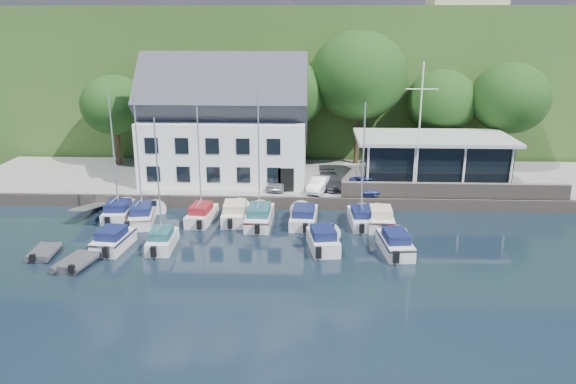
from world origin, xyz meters
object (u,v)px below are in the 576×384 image
at_px(car_blue, 366,184).
at_px(boat_r1_7, 380,217).
at_px(car_dgrey, 331,181).
at_px(boat_r1_3, 235,211).
at_px(dinghy_1, 77,261).
at_px(car_white, 319,184).
at_px(boat_r1_1, 139,165).
at_px(dinghy_0, 44,251).
at_px(boat_r2_0, 113,238).
at_px(car_silver, 280,182).
at_px(boat_r1_6, 363,171).
at_px(boat_r2_1, 159,187).
at_px(boat_r1_2, 199,166).
at_px(boat_r1_4, 259,165).
at_px(flagpole, 419,129).
at_px(boat_r1_5, 304,215).
at_px(harbor_building, 226,130).
at_px(club_pavilion, 432,159).
at_px(boat_r1_0, 114,162).
at_px(boat_r2_3, 323,238).
at_px(boat_r2_4, 395,241).

bearing_deg(car_blue, boat_r1_7, -98.57).
bearing_deg(car_dgrey, boat_r1_3, -152.01).
bearing_deg(dinghy_1, car_white, 52.96).
relative_size(boat_r1_1, dinghy_0, 3.21).
bearing_deg(boat_r2_0, car_silver, 52.33).
distance_m(boat_r1_6, dinghy_0, 22.27).
height_order(car_silver, boat_r2_0, car_silver).
xyz_separation_m(boat_r2_1, dinghy_1, (-4.51, -3.15, -3.87)).
bearing_deg(boat_r1_2, boat_r1_4, 2.30).
xyz_separation_m(boat_r2_0, dinghy_1, (-1.30, -2.91, -0.38)).
xyz_separation_m(flagpole, boat_r1_2, (-16.75, -4.85, -1.96)).
bearing_deg(car_silver, boat_r1_5, -52.30).
distance_m(harbor_building, boat_r2_0, 15.95).
distance_m(boat_r1_4, dinghy_1, 13.93).
bearing_deg(club_pavilion, boat_r1_0, -162.12).
relative_size(boat_r1_2, boat_r2_1, 1.02).
relative_size(club_pavilion, car_dgrey, 3.29).
distance_m(boat_r1_0, dinghy_1, 9.54).
height_order(boat_r1_7, boat_r2_3, boat_r2_3).
xyz_separation_m(boat_r1_1, boat_r2_0, (-0.44, -5.20, -3.70)).
height_order(boat_r2_1, dinghy_1, boat_r2_1).
bearing_deg(flagpole, boat_r1_4, -157.32).
relative_size(club_pavilion, boat_r1_6, 1.59).
bearing_deg(car_white, boat_r1_6, -41.15).
xyz_separation_m(boat_r1_3, boat_r1_5, (5.16, -0.34, -0.08)).
distance_m(car_silver, boat_r1_4, 6.73).
distance_m(car_silver, dinghy_0, 19.22).
bearing_deg(car_silver, dinghy_0, -121.65).
bearing_deg(boat_r2_3, car_white, 81.98).
height_order(boat_r2_0, boat_r2_3, boat_r2_3).
distance_m(boat_r1_3, boat_r1_5, 5.18).
height_order(car_white, car_blue, car_blue).
distance_m(boat_r1_1, boat_r1_5, 12.68).
bearing_deg(club_pavilion, boat_r1_7, -121.42).
bearing_deg(car_white, boat_r1_3, -124.43).
bearing_deg(car_blue, car_white, 166.57).
bearing_deg(harbor_building, boat_r2_1, -99.31).
xyz_separation_m(boat_r1_1, boat_r2_3, (13.46, -4.70, -3.66)).
xyz_separation_m(boat_r1_2, boat_r2_1, (-1.65, -5.22, -0.09)).
bearing_deg(dinghy_1, car_blue, 46.71).
xyz_separation_m(boat_r1_3, boat_r1_4, (1.88, -0.55, 3.75)).
distance_m(club_pavilion, boat_r2_1, 24.40).
bearing_deg(boat_r1_0, car_dgrey, 16.19).
bearing_deg(club_pavilion, car_white, -161.76).
bearing_deg(car_silver, boat_r2_4, -35.51).
distance_m(boat_r1_3, boat_r2_4, 12.48).
relative_size(flagpole, boat_r1_7, 1.95).
distance_m(flagpole, boat_r1_2, 17.55).
xyz_separation_m(boat_r1_1, dinghy_0, (-4.52, -6.61, -4.12)).
bearing_deg(boat_r1_7, dinghy_1, -156.31).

